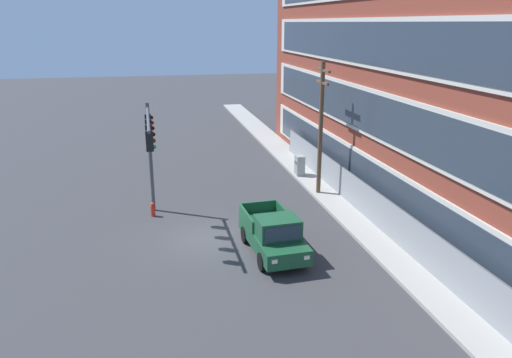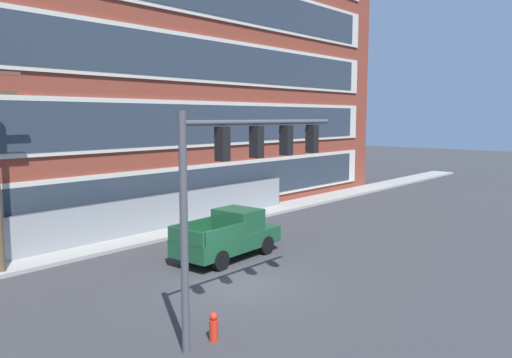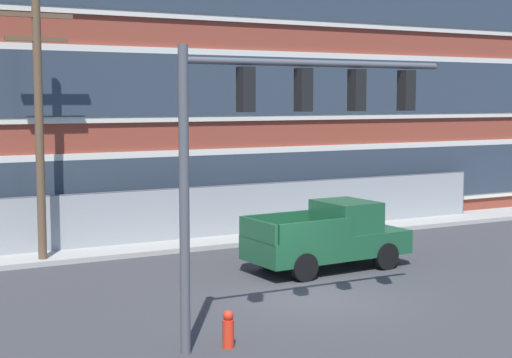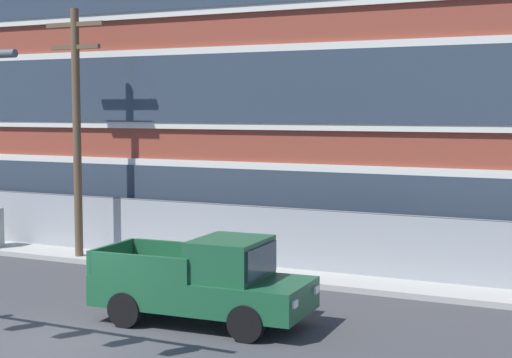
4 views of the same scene
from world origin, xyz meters
name	(u,v)px [view 2 (image 2 of 4)]	position (x,y,z in m)	size (l,w,h in m)	color
ground_plane	(239,285)	(0.00, 0.00, 0.00)	(160.00, 160.00, 0.00)	#38383A
sidewalk_building_side	(111,245)	(0.00, 8.09, 0.08)	(80.00, 2.15, 0.16)	#9E9B93
brick_mill_building	(69,58)	(1.69, 14.36, 9.10)	(47.64, 10.97, 18.18)	brown
chain_link_fence	(82,227)	(-1.14, 8.61, 1.00)	(28.24, 0.06, 1.97)	gray
traffic_signal_mast	(244,167)	(-2.40, -2.45, 4.56)	(6.31, 0.43, 6.07)	#4C4C51
pickup_truck_dark_green	(229,236)	(2.30, 2.74, 0.94)	(5.05, 2.29, 1.99)	#194C2D
fire_hydrant	(214,327)	(-3.64, -2.51, 0.38)	(0.24, 0.24, 0.78)	red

